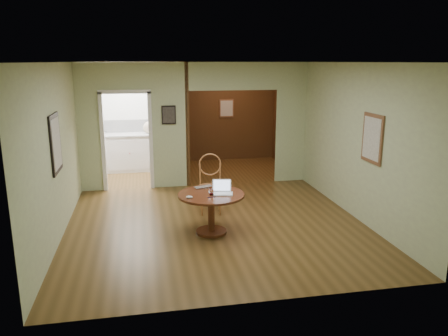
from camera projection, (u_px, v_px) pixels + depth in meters
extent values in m
plane|color=#4F3716|center=(217.00, 225.00, 7.43)|extent=(5.00, 5.00, 0.00)
plane|color=silver|center=(216.00, 62.00, 6.79)|extent=(5.00, 5.00, 0.00)
plane|color=#A8B48B|center=(255.00, 191.00, 4.73)|extent=(5.00, 0.00, 5.00)
plane|color=#A8B48B|center=(55.00, 153.00, 6.66)|extent=(0.00, 5.00, 5.00)
plane|color=#A8B48B|center=(358.00, 142.00, 7.57)|extent=(0.00, 5.00, 5.00)
cube|color=#A8B48B|center=(90.00, 129.00, 9.09)|extent=(0.50, 2.70, 0.04)
cube|color=#A8B48B|center=(169.00, 126.00, 9.39)|extent=(0.80, 2.70, 0.04)
cube|color=#A8B48B|center=(291.00, 123.00, 9.89)|extent=(0.70, 2.70, 0.04)
plane|color=white|center=(134.00, 116.00, 11.16)|extent=(2.70, 0.00, 2.70)
plane|color=#381E10|center=(226.00, 112.00, 12.09)|extent=(2.70, 0.00, 2.70)
cube|color=#381E10|center=(182.00, 119.00, 10.65)|extent=(0.08, 2.50, 2.70)
cube|color=black|center=(55.00, 143.00, 6.62)|extent=(0.03, 0.70, 0.90)
cube|color=brown|center=(372.00, 139.00, 7.05)|extent=(0.03, 0.60, 0.80)
cube|color=black|center=(169.00, 115.00, 9.31)|extent=(0.30, 0.03, 0.40)
cube|color=silver|center=(227.00, 108.00, 12.05)|extent=(0.40, 0.03, 0.50)
cube|color=white|center=(135.00, 126.00, 11.20)|extent=(2.00, 0.02, 0.32)
cylinder|color=#5C2817|center=(211.00, 231.00, 7.09)|extent=(0.50, 0.50, 0.04)
cylinder|color=#5C2817|center=(211.00, 214.00, 7.02)|extent=(0.11, 0.11, 0.58)
cylinder|color=#5C2817|center=(211.00, 195.00, 6.95)|extent=(1.06, 1.06, 0.04)
cylinder|color=#AE653D|center=(211.00, 187.00, 7.94)|extent=(0.51, 0.51, 0.03)
cylinder|color=#AE653D|center=(202.00, 203.00, 7.82)|extent=(0.03, 0.03, 0.49)
cylinder|color=#AE653D|center=(220.00, 202.00, 7.85)|extent=(0.03, 0.03, 0.49)
cylinder|color=#AE653D|center=(202.00, 197.00, 8.14)|extent=(0.03, 0.03, 0.49)
cylinder|color=#AE653D|center=(219.00, 197.00, 8.16)|extent=(0.03, 0.03, 0.49)
cylinder|color=#AE653D|center=(200.00, 174.00, 8.03)|extent=(0.03, 0.03, 0.39)
cylinder|color=#AE653D|center=(220.00, 174.00, 8.06)|extent=(0.03, 0.03, 0.39)
torus|color=#AE653D|center=(210.00, 165.00, 8.01)|extent=(0.42, 0.08, 0.42)
cube|color=white|center=(223.00, 194.00, 6.91)|extent=(0.34, 0.27, 0.01)
cube|color=silver|center=(223.00, 194.00, 6.88)|extent=(0.27, 0.16, 0.00)
cube|color=white|center=(222.00, 185.00, 7.00)|extent=(0.31, 0.11, 0.20)
cube|color=#8490A8|center=(222.00, 185.00, 7.00)|extent=(0.27, 0.09, 0.17)
imported|color=silver|center=(204.00, 188.00, 7.23)|extent=(0.35, 0.28, 0.02)
ellipsoid|color=white|center=(189.00, 197.00, 6.69)|extent=(0.12, 0.09, 0.04)
cylinder|color=#0C1B55|center=(212.00, 197.00, 6.75)|extent=(0.13, 0.02, 0.01)
cube|color=white|center=(136.00, 153.00, 11.09)|extent=(2.00, 0.55, 0.90)
cube|color=beige|center=(135.00, 135.00, 10.97)|extent=(2.06, 0.60, 0.04)
sphere|color=#B20C0C|center=(130.00, 153.00, 10.77)|extent=(0.03, 0.03, 0.03)
sphere|color=#B20C0C|center=(170.00, 152.00, 10.95)|extent=(0.03, 0.03, 0.03)
ellipsoid|color=beige|center=(149.00, 127.00, 11.00)|extent=(0.31, 0.27, 0.30)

